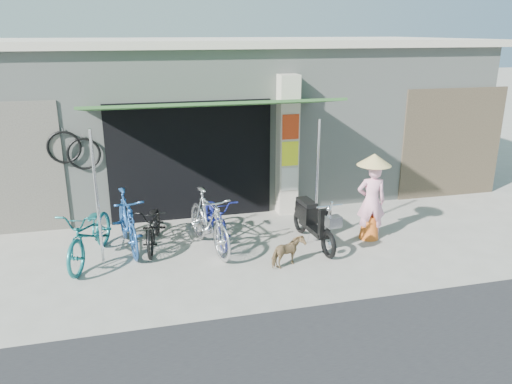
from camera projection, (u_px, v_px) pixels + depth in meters
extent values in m
plane|color=#A19C92|center=(281.00, 263.00, 8.68)|extent=(80.00, 80.00, 0.00)
cube|color=#979D95|center=(225.00, 116.00, 12.84)|extent=(12.00, 5.00, 3.50)
cube|color=beige|center=(223.00, 42.00, 12.28)|extent=(12.30, 5.30, 0.16)
cube|color=black|center=(191.00, 162.00, 10.39)|extent=(3.40, 0.06, 2.50)
cube|color=black|center=(192.00, 193.00, 10.62)|extent=(3.06, 0.04, 1.10)
torus|color=black|center=(84.00, 154.00, 9.78)|extent=(0.65, 0.05, 0.65)
cylinder|color=silver|center=(82.00, 137.00, 9.70)|extent=(0.02, 0.02, 0.12)
torus|color=black|center=(64.00, 147.00, 9.65)|extent=(0.65, 0.05, 0.65)
cylinder|color=silver|center=(62.00, 131.00, 9.57)|extent=(0.02, 0.02, 0.12)
cube|color=beige|center=(287.00, 146.00, 10.67)|extent=(0.42, 0.42, 3.00)
cube|color=red|center=(291.00, 127.00, 10.33)|extent=(0.36, 0.02, 0.52)
cube|color=yellow|center=(290.00, 154.00, 10.50)|extent=(0.36, 0.02, 0.52)
cube|color=beige|center=(290.00, 179.00, 10.68)|extent=(0.36, 0.02, 0.50)
cube|color=#2D5A28|center=(211.00, 105.00, 9.20)|extent=(4.60, 1.88, 0.35)
cylinder|color=silver|center=(97.00, 199.00, 8.31)|extent=(0.05, 0.05, 2.36)
cylinder|color=silver|center=(317.00, 182.00, 9.21)|extent=(0.05, 0.05, 2.36)
cube|color=brown|center=(452.00, 143.00, 11.82)|extent=(2.60, 0.06, 2.60)
imported|color=#176769|center=(90.00, 233.00, 8.64)|extent=(1.20, 2.03, 1.01)
imported|color=#1E4A8B|center=(127.00, 221.00, 9.08)|extent=(0.80, 1.86, 1.08)
imported|color=black|center=(154.00, 225.00, 9.21)|extent=(0.82, 1.67, 0.84)
imported|color=#B5B6BA|center=(209.00, 221.00, 9.05)|extent=(0.94, 1.93, 1.12)
imported|color=navy|center=(216.00, 218.00, 9.49)|extent=(0.72, 1.78, 0.92)
imported|color=tan|center=(288.00, 252.00, 8.47)|extent=(0.68, 0.52, 0.52)
torus|color=black|center=(328.00, 245.00, 8.81)|extent=(0.13, 0.51, 0.50)
torus|color=black|center=(300.00, 221.00, 9.91)|extent=(0.13, 0.51, 0.50)
cube|color=black|center=(314.00, 228.00, 9.34)|extent=(0.29, 0.92, 0.09)
cube|color=black|center=(306.00, 212.00, 9.57)|extent=(0.29, 0.54, 0.32)
cube|color=black|center=(307.00, 202.00, 9.51)|extent=(0.27, 0.54, 0.09)
cube|color=black|center=(324.00, 223.00, 8.87)|extent=(0.22, 0.11, 0.53)
cylinder|color=silver|center=(330.00, 206.00, 8.61)|extent=(0.49, 0.07, 0.03)
cube|color=silver|center=(334.00, 222.00, 8.53)|extent=(0.26, 0.21, 0.19)
imported|color=#FCAAC3|center=(371.00, 201.00, 9.48)|extent=(0.61, 0.47, 1.51)
cone|color=orange|center=(369.00, 227.00, 9.65)|extent=(0.38, 0.38, 0.46)
cone|color=#DAC075|center=(374.00, 159.00, 9.23)|extent=(0.64, 0.64, 0.22)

